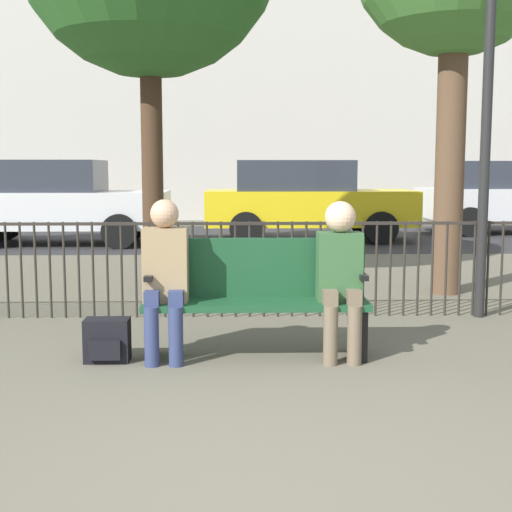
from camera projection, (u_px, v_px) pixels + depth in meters
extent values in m
plane|color=#605B4C|center=(270.00, 493.00, 3.25)|extent=(80.00, 80.00, 0.00)
cube|color=#194728|center=(256.00, 304.00, 5.51)|extent=(1.74, 0.45, 0.05)
cube|color=#194728|center=(255.00, 267.00, 5.67)|extent=(1.74, 0.05, 0.47)
cube|color=black|center=(152.00, 333.00, 5.52)|extent=(0.06, 0.38, 0.40)
cube|color=black|center=(360.00, 332.00, 5.56)|extent=(0.06, 0.38, 0.40)
cube|color=black|center=(150.00, 276.00, 5.46)|extent=(0.06, 0.38, 0.04)
cube|color=black|center=(361.00, 275.00, 5.51)|extent=(0.06, 0.38, 0.04)
cylinder|color=navy|center=(152.00, 337.00, 5.30)|extent=(0.11, 0.11, 0.45)
cylinder|color=navy|center=(176.00, 337.00, 5.30)|extent=(0.11, 0.11, 0.45)
cube|color=navy|center=(153.00, 298.00, 5.36)|extent=(0.11, 0.20, 0.12)
cube|color=navy|center=(176.00, 298.00, 5.37)|extent=(0.11, 0.20, 0.12)
cube|color=#997F59|center=(166.00, 265.00, 5.46)|extent=(0.34, 0.22, 0.57)
sphere|color=tan|center=(165.00, 214.00, 5.39)|extent=(0.22, 0.22, 0.22)
cylinder|color=brown|center=(331.00, 335.00, 5.33)|extent=(0.11, 0.11, 0.45)
cylinder|color=brown|center=(354.00, 335.00, 5.34)|extent=(0.11, 0.11, 0.45)
cube|color=brown|center=(329.00, 297.00, 5.40)|extent=(0.11, 0.20, 0.12)
cube|color=brown|center=(353.00, 297.00, 5.40)|extent=(0.11, 0.20, 0.12)
cube|color=#335B33|center=(339.00, 266.00, 5.50)|extent=(0.34, 0.22, 0.53)
sphere|color=beige|center=(340.00, 217.00, 5.43)|extent=(0.24, 0.24, 0.24)
cube|color=black|center=(107.00, 340.00, 5.44)|extent=(0.34, 0.20, 0.33)
cube|color=black|center=(105.00, 350.00, 5.33)|extent=(0.24, 0.04, 0.15)
cylinder|color=#2D2823|center=(7.00, 270.00, 6.97)|extent=(0.02, 0.02, 0.95)
cylinder|color=#2D2823|center=(21.00, 270.00, 6.98)|extent=(0.02, 0.02, 0.95)
cylinder|color=#2D2823|center=(36.00, 270.00, 6.98)|extent=(0.02, 0.02, 0.95)
cylinder|color=#2D2823|center=(50.00, 270.00, 6.98)|extent=(0.02, 0.02, 0.95)
cylinder|color=#2D2823|center=(64.00, 270.00, 6.99)|extent=(0.02, 0.02, 0.95)
cylinder|color=#2D2823|center=(79.00, 270.00, 6.99)|extent=(0.02, 0.02, 0.95)
cylinder|color=#2D2823|center=(93.00, 270.00, 7.00)|extent=(0.02, 0.02, 0.95)
cylinder|color=#2D2823|center=(107.00, 270.00, 7.00)|extent=(0.02, 0.02, 0.95)
cylinder|color=#2D2823|center=(122.00, 270.00, 7.00)|extent=(0.02, 0.02, 0.95)
cylinder|color=#2D2823|center=(136.00, 270.00, 7.01)|extent=(0.02, 0.02, 0.95)
cylinder|color=#2D2823|center=(150.00, 270.00, 7.01)|extent=(0.02, 0.02, 0.95)
cylinder|color=#2D2823|center=(164.00, 270.00, 7.02)|extent=(0.02, 0.02, 0.95)
cylinder|color=#2D2823|center=(179.00, 270.00, 7.02)|extent=(0.02, 0.02, 0.95)
cylinder|color=#2D2823|center=(193.00, 270.00, 7.02)|extent=(0.02, 0.02, 0.95)
cylinder|color=#2D2823|center=(207.00, 270.00, 7.03)|extent=(0.02, 0.02, 0.95)
cylinder|color=#2D2823|center=(221.00, 270.00, 7.03)|extent=(0.02, 0.02, 0.95)
cylinder|color=#2D2823|center=(235.00, 269.00, 7.03)|extent=(0.02, 0.02, 0.95)
cylinder|color=#2D2823|center=(250.00, 269.00, 7.04)|extent=(0.02, 0.02, 0.95)
cylinder|color=#2D2823|center=(264.00, 269.00, 7.04)|extent=(0.02, 0.02, 0.95)
cylinder|color=#2D2823|center=(278.00, 269.00, 7.05)|extent=(0.02, 0.02, 0.95)
cylinder|color=#2D2823|center=(292.00, 269.00, 7.05)|extent=(0.02, 0.02, 0.95)
cylinder|color=#2D2823|center=(306.00, 269.00, 7.05)|extent=(0.02, 0.02, 0.95)
cylinder|color=#2D2823|center=(320.00, 269.00, 7.06)|extent=(0.02, 0.02, 0.95)
cylinder|color=#2D2823|center=(334.00, 269.00, 7.06)|extent=(0.02, 0.02, 0.95)
cylinder|color=#2D2823|center=(348.00, 269.00, 7.07)|extent=(0.02, 0.02, 0.95)
cylinder|color=#2D2823|center=(362.00, 269.00, 7.07)|extent=(0.02, 0.02, 0.95)
cylinder|color=#2D2823|center=(376.00, 269.00, 7.07)|extent=(0.02, 0.02, 0.95)
cylinder|color=#2D2823|center=(390.00, 269.00, 7.08)|extent=(0.02, 0.02, 0.95)
cylinder|color=#2D2823|center=(404.00, 269.00, 7.08)|extent=(0.02, 0.02, 0.95)
cylinder|color=#2D2823|center=(418.00, 269.00, 7.09)|extent=(0.02, 0.02, 0.95)
cylinder|color=#2D2823|center=(432.00, 269.00, 7.09)|extent=(0.02, 0.02, 0.95)
cylinder|color=#2D2823|center=(446.00, 269.00, 7.09)|extent=(0.02, 0.02, 0.95)
cylinder|color=#2D2823|center=(460.00, 269.00, 7.10)|extent=(0.02, 0.02, 0.95)
cylinder|color=#2D2823|center=(474.00, 268.00, 7.10)|extent=(0.02, 0.02, 0.95)
cylinder|color=#2D2823|center=(488.00, 268.00, 7.11)|extent=(0.02, 0.02, 0.95)
cylinder|color=#2D2823|center=(502.00, 268.00, 7.11)|extent=(0.02, 0.02, 0.95)
cube|color=#2D2823|center=(252.00, 224.00, 6.98)|extent=(9.00, 0.03, 0.03)
cylinder|color=#422D1E|center=(152.00, 155.00, 8.72)|extent=(0.26, 0.26, 3.26)
cylinder|color=brown|center=(450.00, 154.00, 8.23)|extent=(0.34, 0.34, 3.26)
cylinder|color=black|center=(486.00, 134.00, 6.87)|extent=(0.10, 0.10, 3.60)
cube|color=#2B2B2D|center=(243.00, 237.00, 15.15)|extent=(24.00, 6.00, 0.01)
cube|color=silver|center=(58.00, 210.00, 13.76)|extent=(4.20, 1.70, 0.70)
cube|color=#2D333D|center=(41.00, 176.00, 13.67)|extent=(2.31, 1.56, 0.60)
cylinder|color=black|center=(119.00, 231.00, 12.97)|extent=(0.64, 0.20, 0.64)
cylinder|color=black|center=(133.00, 224.00, 14.70)|extent=(0.64, 0.20, 0.64)
cylinder|color=black|center=(6.00, 224.00, 14.63)|extent=(0.64, 0.20, 0.64)
cube|color=#2D333D|center=(503.00, 175.00, 15.99)|extent=(2.31, 1.56, 0.60)
cylinder|color=black|center=(470.00, 222.00, 15.22)|extent=(0.64, 0.20, 0.64)
cylinder|color=black|center=(446.00, 217.00, 16.95)|extent=(0.64, 0.20, 0.64)
cube|color=yellow|center=(309.00, 208.00, 14.47)|extent=(4.20, 1.70, 0.70)
cube|color=#2D333D|center=(294.00, 175.00, 14.39)|extent=(2.31, 1.56, 0.60)
cylinder|color=black|center=(381.00, 228.00, 13.69)|extent=(0.64, 0.20, 0.64)
cylinder|color=black|center=(365.00, 221.00, 15.42)|extent=(0.64, 0.20, 0.64)
cylinder|color=black|center=(246.00, 228.00, 13.62)|extent=(0.64, 0.20, 0.64)
cylinder|color=black|center=(245.00, 222.00, 15.34)|extent=(0.64, 0.20, 0.64)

